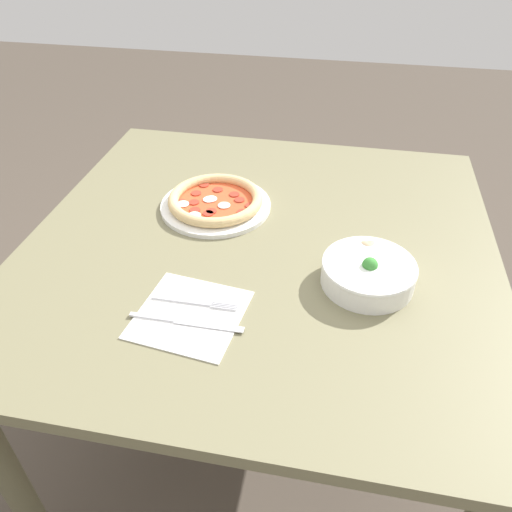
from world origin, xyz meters
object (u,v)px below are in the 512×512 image
object	(u,v)px
bowl	(368,271)
fork	(193,302)
knife	(181,321)
pizza	(215,202)

from	to	relation	value
bowl	fork	size ratio (longest dim) A/B	1.11
fork	knife	world-z (taller)	same
knife	fork	bearing A→B (deg)	81.65
pizza	fork	xyz separation A→B (m)	(0.36, 0.05, -0.01)
bowl	knife	bearing A→B (deg)	-61.65
knife	bowl	bearing A→B (deg)	28.31
bowl	knife	distance (m)	0.39
pizza	knife	size ratio (longest dim) A/B	1.24
bowl	pizza	bearing A→B (deg)	-120.49
knife	pizza	bearing A→B (deg)	95.32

